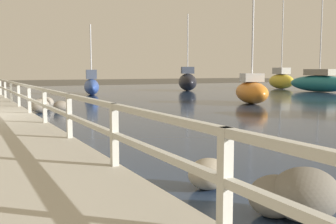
% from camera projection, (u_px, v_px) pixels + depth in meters
% --- Properties ---
extents(railing, '(0.10, 32.50, 0.91)m').
position_uv_depth(railing, '(29.00, 94.00, 12.78)').
color(railing, beige).
rests_on(railing, dock_walkway).
extents(boulder_downstream, '(0.80, 0.72, 0.60)m').
position_uv_depth(boulder_downstream, '(305.00, 194.00, 4.32)').
color(boulder_downstream, '#666056').
rests_on(boulder_downstream, ground).
extents(boulder_water_edge, '(0.74, 0.66, 0.55)m').
position_uv_depth(boulder_water_edge, '(40.00, 106.00, 15.41)').
color(boulder_water_edge, gray).
rests_on(boulder_water_edge, ground).
extents(boulder_far_strip, '(0.59, 0.53, 0.44)m').
position_uv_depth(boulder_far_strip, '(61.00, 106.00, 15.96)').
color(boulder_far_strip, slate).
rests_on(boulder_far_strip, ground).
extents(boulder_upstream, '(0.68, 0.61, 0.51)m').
position_uv_depth(boulder_upstream, '(46.00, 103.00, 17.31)').
color(boulder_upstream, gray).
rests_on(boulder_upstream, ground).
extents(boulder_mid_strip, '(0.64, 0.57, 0.48)m').
position_uv_depth(boulder_mid_strip, '(275.00, 196.00, 4.45)').
color(boulder_mid_strip, '#666056').
rests_on(boulder_mid_strip, ground).
extents(boulder_near_dock, '(0.59, 0.53, 0.44)m').
position_uv_depth(boulder_near_dock, '(208.00, 174.00, 5.47)').
color(boulder_near_dock, gray).
rests_on(boulder_near_dock, ground).
extents(sailboat_teal, '(1.70, 5.67, 7.55)m').
position_uv_depth(sailboat_teal, '(319.00, 82.00, 30.71)').
color(sailboat_teal, '#1E707A').
rests_on(sailboat_teal, water_surface).
extents(sailboat_blue, '(2.27, 5.24, 4.81)m').
position_uv_depth(sailboat_blue, '(91.00, 85.00, 27.19)').
color(sailboat_blue, '#2D4C9E').
rests_on(sailboat_blue, water_surface).
extents(sailboat_black, '(2.99, 4.30, 6.26)m').
position_uv_depth(sailboat_black, '(187.00, 81.00, 32.56)').
color(sailboat_black, black).
rests_on(sailboat_black, water_surface).
extents(sailboat_yellow, '(1.94, 3.63, 7.94)m').
position_uv_depth(sailboat_yellow, '(281.00, 80.00, 36.00)').
color(sailboat_yellow, gold).
rests_on(sailboat_yellow, water_surface).
extents(sailboat_orange, '(2.69, 3.83, 6.55)m').
position_uv_depth(sailboat_orange, '(251.00, 91.00, 19.77)').
color(sailboat_orange, orange).
rests_on(sailboat_orange, water_surface).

